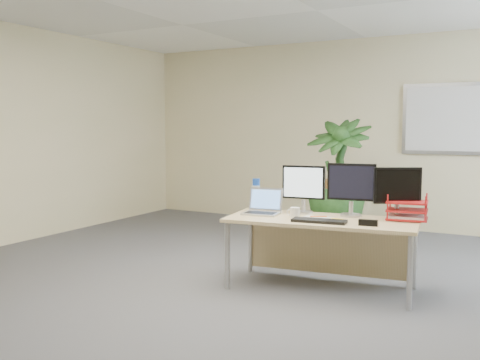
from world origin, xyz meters
The scene contains 17 objects.
floor centered at (0.00, 0.00, 0.00)m, with size 8.00×8.00×0.00m, color #4A4B50.
back_wall centered at (0.00, 4.00, 1.35)m, with size 7.00×0.04×2.70m, color beige.
whiteboard centered at (1.20, 3.97, 1.55)m, with size 1.30×0.04×0.95m.
desk centered at (0.49, 0.91, 0.51)m, with size 1.73×0.89×0.64m.
floor_plant centered at (0.04, 2.72, 0.75)m, with size 0.84×0.84×1.50m, color #173613.
monitor_left centered at (0.25, 1.03, 0.89)m, with size 0.40×0.18×0.45m.
monitor_right centered at (0.70, 1.07, 0.91)m, with size 0.43×0.20×0.48m.
monitor_dark centered at (1.10, 1.10, 0.90)m, with size 0.38×0.23×0.46m.
laptop centered at (-0.08, 0.84, 0.70)m, with size 0.36×0.32×0.23m.
keyboard centered at (0.55, 0.65, 0.65)m, with size 0.46×0.15×0.03m, color black.
coffee_mug centered at (0.28, 0.76, 0.68)m, with size 0.12×0.08×0.09m.
spiral_notebook centered at (0.47, 0.79, 0.64)m, with size 0.26×0.19×0.01m, color silver.
orange_pen centered at (0.47, 0.84, 0.65)m, with size 0.01×0.01×0.15m, color orange.
yellow_highlighter centered at (0.65, 0.82, 0.64)m, with size 0.02×0.02×0.12m, color yellow.
water_bottle centered at (-0.23, 1.01, 0.78)m, with size 0.08×0.08×0.31m.
letter_tray centered at (1.18, 1.11, 0.71)m, with size 0.37×0.30×0.16m.
stapler centered at (0.96, 0.68, 0.66)m, with size 0.15×0.04×0.05m, color black.
Camera 1 is at (2.07, -3.62, 1.45)m, focal length 40.00 mm.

